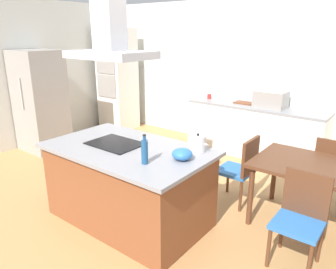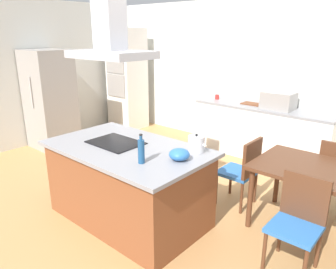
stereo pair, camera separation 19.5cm
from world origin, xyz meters
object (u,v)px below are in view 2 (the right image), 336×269
object	(u,v)px
mixing_bowl	(179,154)
countertop_microwave	(278,101)
wall_oven_stack	(127,79)
range_hood	(110,33)
dining_table	(323,178)
chair_at_left_end	(243,168)
refrigerator	(50,100)
olive_oil_bottle	(141,151)
chair_facing_island	(299,217)
coffee_mug_red	(217,97)
cooktop	(116,143)
cutting_board	(252,104)
tea_kettle	(196,144)

from	to	relation	value
mixing_bowl	countertop_microwave	distance (m)	2.80
wall_oven_stack	range_hood	world-z (taller)	range_hood
dining_table	chair_at_left_end	bearing A→B (deg)	180.00
refrigerator	range_hood	distance (m)	3.14
olive_oil_bottle	refrigerator	size ratio (longest dim) A/B	0.16
olive_oil_bottle	chair_facing_island	size ratio (longest dim) A/B	0.33
mixing_bowl	dining_table	bearing A→B (deg)	43.98
mixing_bowl	wall_oven_stack	world-z (taller)	wall_oven_stack
countertop_microwave	wall_oven_stack	size ratio (longest dim) A/B	0.23
coffee_mug_red	chair_facing_island	distance (m)	3.49
dining_table	olive_oil_bottle	bearing A→B (deg)	-134.18
mixing_bowl	range_hood	world-z (taller)	range_hood
coffee_mug_red	chair_at_left_end	xyz separation A→B (m)	(1.54, -1.77, -0.44)
cooktop	mixing_bowl	xyz separation A→B (m)	(0.87, 0.08, 0.05)
cooktop	refrigerator	distance (m)	2.90
coffee_mug_red	range_hood	world-z (taller)	range_hood
mixing_bowl	coffee_mug_red	world-z (taller)	mixing_bowl
coffee_mug_red	cutting_board	size ratio (longest dim) A/B	0.26
mixing_bowl	range_hood	distance (m)	1.44
cooktop	coffee_mug_red	distance (m)	2.95
countertop_microwave	refrigerator	world-z (taller)	refrigerator
range_hood	chair_facing_island	bearing A→B (deg)	13.46
dining_table	chair_facing_island	bearing A→B (deg)	-90.00
tea_kettle	olive_oil_bottle	world-z (taller)	olive_oil_bottle
mixing_bowl	coffee_mug_red	size ratio (longest dim) A/B	2.33
refrigerator	chair_facing_island	size ratio (longest dim) A/B	2.04
tea_kettle	countertop_microwave	xyz separation A→B (m)	(-0.16, 2.50, 0.05)
tea_kettle	refrigerator	world-z (taller)	refrigerator
countertop_microwave	refrigerator	distance (m)	4.08
olive_oil_bottle	dining_table	xyz separation A→B (m)	(1.32, 1.36, -0.36)
coffee_mug_red	cooktop	bearing A→B (deg)	-80.42
wall_oven_stack	dining_table	bearing A→B (deg)	-17.92
tea_kettle	refrigerator	xyz separation A→B (m)	(-3.66, 0.40, -0.08)
chair_at_left_end	mixing_bowl	bearing A→B (deg)	-99.42
refrigerator	range_hood	size ratio (longest dim) A/B	2.02
cooktop	chair_at_left_end	xyz separation A→B (m)	(1.05, 1.13, -0.40)
refrigerator	chair_at_left_end	world-z (taller)	refrigerator
coffee_mug_red	cutting_board	world-z (taller)	coffee_mug_red
range_hood	refrigerator	bearing A→B (deg)	164.33
cooktop	range_hood	size ratio (longest dim) A/B	0.67
range_hood	olive_oil_bottle	bearing A→B (deg)	-18.88
countertop_microwave	wall_oven_stack	xyz separation A→B (m)	(-3.42, -0.23, 0.06)
cooktop	tea_kettle	xyz separation A→B (m)	(0.86, 0.38, 0.08)
mixing_bowl	dining_table	xyz separation A→B (m)	(1.09, 1.05, -0.29)
chair_facing_island	range_hood	size ratio (longest dim) A/B	0.99
chair_facing_island	coffee_mug_red	bearing A→B (deg)	135.16
coffee_mug_red	wall_oven_stack	bearing A→B (deg)	-173.27
coffee_mug_red	range_hood	xyz separation A→B (m)	(0.49, -2.91, 1.16)
cutting_board	refrigerator	distance (m)	3.70
cooktop	coffee_mug_red	size ratio (longest dim) A/B	6.67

